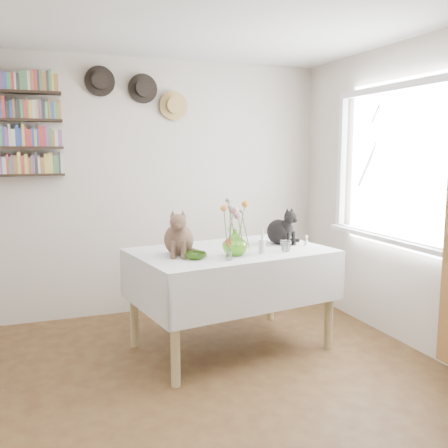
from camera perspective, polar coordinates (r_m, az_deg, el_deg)
name	(u,v)px	position (r m, az deg, el deg)	size (l,w,h in m)	color
room	(199,216)	(2.80, -2.89, 0.96)	(4.08, 4.58, 2.58)	brown
window	(392,177)	(4.45, 18.68, 5.14)	(0.12, 1.52, 1.32)	white
dining_table	(231,274)	(4.07, 0.83, -5.76)	(1.67, 1.22, 0.82)	white
tabby_cat	(179,231)	(3.81, -5.21, -0.82)	(0.24, 0.31, 0.37)	brown
black_cat	(279,225)	(4.28, 6.30, -0.13)	(0.22, 0.27, 0.32)	black
flower_vase	(235,243)	(3.78, 1.25, -2.14)	(0.19, 0.19, 0.20)	#87CF3D
green_bowl	(195,256)	(3.68, -3.32, -3.63)	(0.16, 0.16, 0.05)	#87CF3D
drinking_glass	(286,246)	(3.97, 7.07, -2.52)	(0.09, 0.09, 0.09)	white
candlestick	(262,245)	(3.88, 4.39, -2.41)	(0.05, 0.05, 0.20)	white
berry_jar	(229,249)	(3.64, 0.56, -2.86)	(0.05, 0.05, 0.18)	white
porcelain_figurine	(306,241)	(4.27, 9.41, -1.91)	(0.05, 0.05, 0.09)	white
flower_bouquet	(235,211)	(3.75, 1.22, 1.48)	(0.17, 0.13, 0.39)	#4C7233
bookshelf_unit	(2,124)	(4.82, -24.04, 10.40)	(1.00, 0.16, 0.91)	black
wall_hats	(140,92)	(4.96, -9.60, 14.67)	(0.98, 0.09, 0.48)	black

